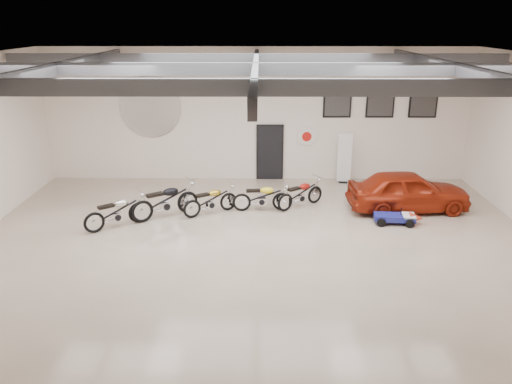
{
  "coord_description": "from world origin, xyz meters",
  "views": [
    {
      "loc": [
        0.1,
        -12.7,
        5.93
      ],
      "look_at": [
        0.0,
        1.2,
        1.1
      ],
      "focal_mm": 35.0,
      "sensor_mm": 36.0,
      "label": 1
    }
  ],
  "objects_px": {
    "motorcycle_yellow": "(262,197)",
    "motorcycle_red": "(300,193)",
    "banner_stand": "(344,158)",
    "vintage_car": "(408,191)",
    "motorcycle_silver": "(116,211)",
    "go_kart": "(399,216)",
    "motorcycle_black": "(165,200)",
    "motorcycle_gold": "(210,200)"
  },
  "relations": [
    {
      "from": "motorcycle_black",
      "to": "motorcycle_red",
      "type": "xyz_separation_m",
      "value": [
        4.31,
        0.93,
        -0.09
      ]
    },
    {
      "from": "banner_stand",
      "to": "motorcycle_red",
      "type": "relative_size",
      "value": 1.03
    },
    {
      "from": "motorcycle_black",
      "to": "vintage_car",
      "type": "distance_m",
      "value": 7.81
    },
    {
      "from": "motorcycle_black",
      "to": "go_kart",
      "type": "distance_m",
      "value": 7.23
    },
    {
      "from": "motorcycle_black",
      "to": "motorcycle_yellow",
      "type": "height_order",
      "value": "motorcycle_black"
    },
    {
      "from": "vintage_car",
      "to": "banner_stand",
      "type": "bearing_deg",
      "value": 24.46
    },
    {
      "from": "motorcycle_yellow",
      "to": "vintage_car",
      "type": "bearing_deg",
      "value": -3.28
    },
    {
      "from": "banner_stand",
      "to": "go_kart",
      "type": "relative_size",
      "value": 1.28
    },
    {
      "from": "motorcycle_yellow",
      "to": "vintage_car",
      "type": "distance_m",
      "value": 4.76
    },
    {
      "from": "banner_stand",
      "to": "motorcycle_gold",
      "type": "distance_m",
      "value": 5.81
    },
    {
      "from": "motorcycle_silver",
      "to": "motorcycle_black",
      "type": "height_order",
      "value": "motorcycle_black"
    },
    {
      "from": "banner_stand",
      "to": "motorcycle_red",
      "type": "xyz_separation_m",
      "value": [
        -1.85,
        -2.64,
        -0.47
      ]
    },
    {
      "from": "motorcycle_red",
      "to": "vintage_car",
      "type": "bearing_deg",
      "value": -40.03
    },
    {
      "from": "go_kart",
      "to": "motorcycle_yellow",
      "type": "bearing_deg",
      "value": 171.02
    },
    {
      "from": "vintage_car",
      "to": "motorcycle_silver",
      "type": "bearing_deg",
      "value": 94.54
    },
    {
      "from": "motorcycle_silver",
      "to": "motorcycle_black",
      "type": "distance_m",
      "value": 1.55
    },
    {
      "from": "motorcycle_black",
      "to": "motorcycle_yellow",
      "type": "xyz_separation_m",
      "value": [
        3.03,
        0.6,
        -0.08
      ]
    },
    {
      "from": "banner_stand",
      "to": "motorcycle_black",
      "type": "bearing_deg",
      "value": -143.05
    },
    {
      "from": "motorcycle_silver",
      "to": "motorcycle_gold",
      "type": "xyz_separation_m",
      "value": [
        2.71,
        1.1,
        -0.03
      ]
    },
    {
      "from": "motorcycle_black",
      "to": "motorcycle_red",
      "type": "bearing_deg",
      "value": -21.72
    },
    {
      "from": "motorcycle_yellow",
      "to": "motorcycle_silver",
      "type": "bearing_deg",
      "value": -166.32
    },
    {
      "from": "motorcycle_red",
      "to": "motorcycle_black",
      "type": "bearing_deg",
      "value": 156.14
    },
    {
      "from": "motorcycle_silver",
      "to": "go_kart",
      "type": "xyz_separation_m",
      "value": [
        8.52,
        0.32,
        -0.24
      ]
    },
    {
      "from": "motorcycle_gold",
      "to": "motorcycle_red",
      "type": "height_order",
      "value": "motorcycle_red"
    },
    {
      "from": "banner_stand",
      "to": "motorcycle_gold",
      "type": "relative_size",
      "value": 1.04
    },
    {
      "from": "motorcycle_silver",
      "to": "go_kart",
      "type": "height_order",
      "value": "motorcycle_silver"
    },
    {
      "from": "motorcycle_gold",
      "to": "vintage_car",
      "type": "relative_size",
      "value": 0.47
    },
    {
      "from": "banner_stand",
      "to": "motorcycle_black",
      "type": "distance_m",
      "value": 7.13
    },
    {
      "from": "banner_stand",
      "to": "motorcycle_silver",
      "type": "xyz_separation_m",
      "value": [
        -7.48,
        -4.39,
        -0.45
      ]
    },
    {
      "from": "motorcycle_silver",
      "to": "motorcycle_yellow",
      "type": "xyz_separation_m",
      "value": [
        4.35,
        1.41,
        -0.03
      ]
    },
    {
      "from": "banner_stand",
      "to": "vintage_car",
      "type": "xyz_separation_m",
      "value": [
        1.62,
        -2.89,
        -0.29
      ]
    },
    {
      "from": "banner_stand",
      "to": "motorcycle_red",
      "type": "height_order",
      "value": "banner_stand"
    },
    {
      "from": "banner_stand",
      "to": "motorcycle_yellow",
      "type": "bearing_deg",
      "value": -129.64
    },
    {
      "from": "banner_stand",
      "to": "motorcycle_gold",
      "type": "height_order",
      "value": "banner_stand"
    },
    {
      "from": "motorcycle_red",
      "to": "go_kart",
      "type": "distance_m",
      "value": 3.23
    },
    {
      "from": "go_kart",
      "to": "motorcycle_silver",
      "type": "bearing_deg",
      "value": -172.19
    },
    {
      "from": "motorcycle_gold",
      "to": "motorcycle_yellow",
      "type": "height_order",
      "value": "motorcycle_yellow"
    },
    {
      "from": "banner_stand",
      "to": "motorcycle_black",
      "type": "relative_size",
      "value": 0.88
    },
    {
      "from": "motorcycle_gold",
      "to": "motorcycle_red",
      "type": "distance_m",
      "value": 2.99
    },
    {
      "from": "motorcycle_gold",
      "to": "motorcycle_silver",
      "type": "bearing_deg",
      "value": 170.43
    },
    {
      "from": "motorcycle_silver",
      "to": "vintage_car",
      "type": "bearing_deg",
      "value": -27.73
    },
    {
      "from": "motorcycle_yellow",
      "to": "motorcycle_red",
      "type": "xyz_separation_m",
      "value": [
        1.28,
        0.33,
        -0.0
      ]
    }
  ]
}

